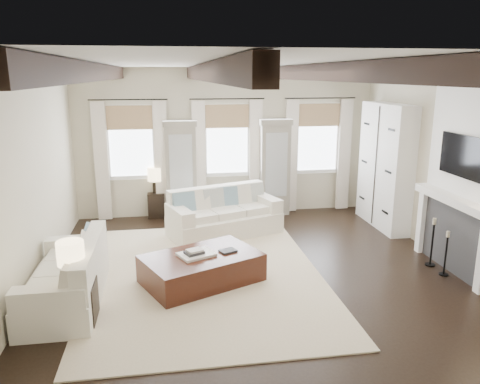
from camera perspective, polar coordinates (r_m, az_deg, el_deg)
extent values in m
plane|color=black|center=(7.19, 2.46, -11.01)|extent=(7.50, 7.50, 0.00)
cube|color=beige|center=(10.31, -1.62, 6.05)|extent=(6.50, 0.04, 3.20)
cube|color=beige|center=(3.28, 16.30, -12.83)|extent=(6.50, 0.04, 3.20)
cube|color=beige|center=(6.81, -25.26, 0.45)|extent=(0.04, 7.50, 3.20)
cube|color=beige|center=(7.98, 26.15, 2.19)|extent=(0.04, 7.50, 3.20)
cube|color=white|center=(6.51, 2.77, 15.42)|extent=(6.50, 7.50, 0.04)
cube|color=black|center=(6.43, -17.42, 13.76)|extent=(0.16, 7.40, 0.22)
cube|color=black|center=(6.39, -4.05, 14.35)|extent=(0.16, 7.40, 0.22)
cube|color=black|center=(6.70, 9.25, 14.20)|extent=(0.16, 7.40, 0.22)
cube|color=black|center=(7.28, 20.47, 13.50)|extent=(0.16, 7.40, 0.22)
cube|color=white|center=(10.21, -13.14, 5.89)|extent=(0.90, 0.03, 1.45)
cube|color=#A27F57|center=(10.09, -13.33, 8.82)|extent=(0.94, 0.04, 0.50)
cube|color=white|center=(10.23, -16.52, 3.53)|extent=(0.28, 0.08, 2.50)
cube|color=white|center=(10.15, -9.56, 3.84)|extent=(0.28, 0.08, 2.50)
cylinder|color=black|center=(10.02, -13.47, 10.90)|extent=(1.60, 0.02, 0.02)
cube|color=white|center=(10.27, -1.60, 6.30)|extent=(0.90, 0.03, 1.45)
cube|color=#A27F57|center=(10.15, -1.58, 9.22)|extent=(0.94, 0.04, 0.50)
cube|color=white|center=(10.17, -4.98, 4.00)|extent=(0.28, 0.08, 2.50)
cube|color=white|center=(10.33, 1.91, 4.21)|extent=(0.28, 0.08, 2.50)
cylinder|color=black|center=(10.08, -1.55, 11.29)|extent=(1.60, 0.02, 0.02)
cube|color=white|center=(10.73, 9.39, 6.45)|extent=(0.90, 0.03, 1.45)
cube|color=#A27F57|center=(10.62, 9.61, 9.24)|extent=(0.94, 0.04, 0.50)
cube|color=white|center=(10.51, 6.26, 4.31)|extent=(0.28, 0.08, 2.50)
cube|color=white|center=(10.91, 12.57, 4.41)|extent=(0.28, 0.08, 2.50)
cylinder|color=black|center=(10.55, 9.78, 11.22)|extent=(1.60, 0.02, 0.02)
cube|color=gray|center=(10.11, -7.20, 2.33)|extent=(0.64, 0.38, 2.00)
cube|color=#B2B7BA|center=(9.89, -7.19, 2.95)|extent=(0.48, 0.02, 1.40)
cube|color=gray|center=(9.95, -7.39, 8.31)|extent=(0.70, 0.42, 0.12)
cube|color=gray|center=(10.38, 4.19, 2.71)|extent=(0.64, 0.38, 2.00)
cube|color=#B2B7BA|center=(10.16, 4.46, 3.32)|extent=(0.48, 0.02, 1.40)
cube|color=gray|center=(10.22, 4.30, 8.54)|extent=(0.70, 0.42, 0.12)
cube|color=#2D2C2F|center=(8.18, 24.83, -5.02)|extent=(0.18, 1.50, 1.10)
cube|color=black|center=(8.21, 24.55, -6.03)|extent=(0.10, 0.90, 0.70)
cube|color=white|center=(8.82, 21.70, -3.38)|extent=(0.26, 0.14, 1.10)
cube|color=white|center=(7.98, 24.87, -0.92)|extent=(0.32, 1.90, 0.12)
cube|color=white|center=(7.87, 26.24, 5.74)|extent=(0.10, 1.90, 1.80)
cube|color=black|center=(7.87, 25.63, 3.96)|extent=(0.07, 1.10, 0.64)
cube|color=silver|center=(9.92, 17.28, 3.04)|extent=(0.40, 1.70, 2.50)
cube|color=black|center=(9.83, 16.18, 3.02)|extent=(0.01, 0.02, 2.40)
cube|color=beige|center=(7.43, -4.16, -10.06)|extent=(3.53, 4.77, 0.02)
cube|color=white|center=(9.15, -1.86, -4.01)|extent=(2.32, 1.60, 0.40)
cube|color=white|center=(9.34, -2.89, -0.73)|extent=(1.98, 0.87, 0.51)
cube|color=white|center=(8.70, -7.38, -2.79)|extent=(0.55, 0.95, 0.26)
cube|color=white|center=(9.49, 3.16, -1.26)|extent=(0.55, 0.95, 0.26)
cube|color=white|center=(8.79, -5.16, -2.96)|extent=(0.73, 0.76, 0.14)
cube|color=white|center=(9.03, -1.73, -2.45)|extent=(0.73, 0.76, 0.14)
cube|color=white|center=(9.29, 1.50, -1.96)|extent=(0.73, 0.76, 0.14)
cube|color=slate|center=(8.89, -6.83, -1.38)|extent=(0.47, 0.35, 0.44)
cube|color=silver|center=(9.00, -5.04, -1.14)|extent=(0.47, 0.35, 0.44)
cube|color=beige|center=(9.12, -3.29, -0.91)|extent=(0.47, 0.35, 0.44)
cube|color=slate|center=(9.25, -1.59, -0.68)|extent=(0.47, 0.35, 0.44)
cube|color=silver|center=(9.38, 0.06, -0.45)|extent=(0.47, 0.35, 0.44)
cube|color=beige|center=(9.53, 1.67, -0.24)|extent=(0.47, 0.35, 0.44)
cube|color=white|center=(6.96, -20.42, -11.08)|extent=(0.92, 2.02, 0.39)
cube|color=white|center=(6.73, -17.78, -7.72)|extent=(0.21, 1.93, 0.48)
cube|color=white|center=(7.64, -19.38, -6.12)|extent=(0.87, 0.25, 0.25)
cube|color=white|center=(6.04, -22.27, -11.87)|extent=(0.87, 0.25, 0.25)
cube|color=white|center=(7.37, -20.15, -7.42)|extent=(0.58, 0.54, 0.13)
cube|color=white|center=(6.87, -21.00, -9.11)|extent=(0.58, 0.54, 0.13)
cube|color=white|center=(6.37, -22.00, -11.07)|extent=(0.58, 0.54, 0.13)
cube|color=slate|center=(7.41, -18.25, -5.48)|extent=(0.21, 0.40, 0.42)
cube|color=silver|center=(7.08, -18.69, -6.45)|extent=(0.21, 0.40, 0.42)
cube|color=beige|center=(6.74, -19.18, -7.51)|extent=(0.21, 0.40, 0.42)
cube|color=slate|center=(6.42, -19.72, -8.69)|extent=(0.21, 0.40, 0.42)
cube|color=silver|center=(6.09, -20.32, -9.99)|extent=(0.21, 0.40, 0.42)
cube|color=black|center=(7.14, -4.70, -9.29)|extent=(1.95, 1.64, 0.44)
cube|color=white|center=(7.03, -5.35, -7.58)|extent=(0.61, 0.55, 0.04)
cube|color=#262628|center=(7.00, -5.61, -7.35)|extent=(0.32, 0.29, 0.04)
cube|color=beige|center=(6.98, -5.53, -7.10)|extent=(0.27, 0.25, 0.03)
cube|color=#262628|center=(7.15, -1.47, -7.19)|extent=(0.29, 0.26, 0.03)
cube|color=black|center=(6.40, -19.45, -12.65)|extent=(0.51, 0.51, 0.51)
cylinder|color=black|center=(6.24, -19.74, -9.43)|extent=(0.13, 0.13, 0.28)
cylinder|color=#F9D89E|center=(6.14, -19.97, -6.97)|extent=(0.33, 0.33, 0.30)
cube|color=black|center=(10.43, -10.15, -1.53)|extent=(0.36, 0.36, 0.54)
cylinder|color=black|center=(10.33, -10.25, 0.64)|extent=(0.13, 0.13, 0.27)
cylinder|color=#F9D89E|center=(10.27, -10.32, 2.17)|extent=(0.33, 0.33, 0.29)
cylinder|color=black|center=(8.10, 23.56, -9.19)|extent=(0.15, 0.15, 0.02)
cylinder|color=black|center=(7.98, 23.78, -7.14)|extent=(0.03, 0.03, 0.64)
cylinder|color=beige|center=(7.87, 24.03, -4.71)|extent=(0.05, 0.05, 0.09)
cylinder|color=black|center=(8.40, 22.14, -8.20)|extent=(0.16, 0.16, 0.02)
cylinder|color=black|center=(8.28, 22.37, -5.96)|extent=(0.03, 0.03, 0.72)
cylinder|color=beige|center=(8.15, 22.63, -3.32)|extent=(0.06, 0.06, 0.10)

